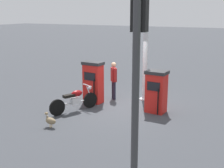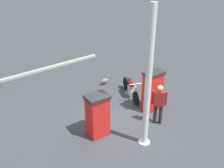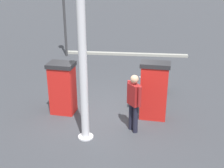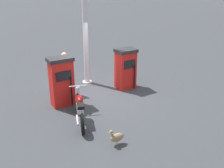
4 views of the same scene
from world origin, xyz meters
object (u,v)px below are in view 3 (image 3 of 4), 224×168
Objects in this scene: fuel_pump_near at (154,90)px; wandering_duck at (149,75)px; fuel_pump_far at (63,88)px; motorcycle_near_pump at (154,87)px; attendant_person at (134,100)px; canopy_support_pole at (83,54)px.

fuel_pump_near reaches higher than wandering_duck.
fuel_pump_far is (0.00, 2.70, -0.06)m from fuel_pump_near.
motorcycle_near_pump is 1.20× the size of attendant_person.
motorcycle_near_pump is at bearing -64.40° from fuel_pump_far.
attendant_person is 3.92m from wandering_duck.
motorcycle_near_pump is (1.31, -2.74, -0.36)m from fuel_pump_far.
fuel_pump_near is 1.08× the size of fuel_pump_far.
canopy_support_pole is (-0.51, 1.20, 1.33)m from attendant_person.
attendant_person is (-0.83, 0.53, 0.05)m from fuel_pump_near.
attendant_person is 3.25× the size of wandering_duck.
fuel_pump_near is 2.70m from fuel_pump_far.
canopy_support_pole is at bearing 159.98° from wandering_duck.
fuel_pump_near is 1.38m from motorcycle_near_pump.
fuel_pump_far reaches higher than motorcycle_near_pump.
fuel_pump_near is at bearing -52.13° from canopy_support_pole.
wandering_duck is (3.01, -2.56, -0.57)m from fuel_pump_far.
fuel_pump_far is at bearing 90.00° from fuel_pump_near.
fuel_pump_far is 0.34× the size of canopy_support_pole.
fuel_pump_near is 3.45× the size of wandering_duck.
canopy_support_pole is at bearing 127.87° from fuel_pump_near.
canopy_support_pole is (-1.34, -0.98, 1.44)m from fuel_pump_far.
motorcycle_near_pump is 3.66m from canopy_support_pole.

